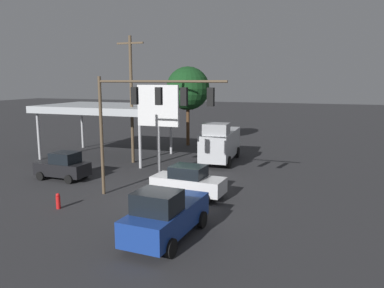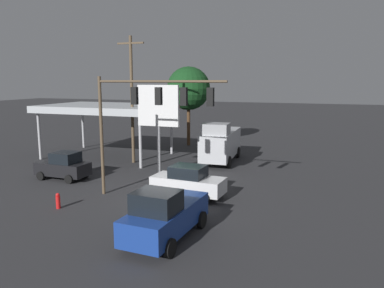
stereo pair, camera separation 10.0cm
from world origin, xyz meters
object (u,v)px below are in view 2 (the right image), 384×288
object	(u,v)px
utility_pole	(132,97)
delivery_truck	(220,143)
hatchback_crossing	(63,166)
sedan_waiting	(188,181)
street_tree	(189,89)
traffic_signal_assembly	(147,107)
price_sign	(158,109)
fire_hydrant	(58,201)
pickup_parked	(165,215)

from	to	relation	value
utility_pole	delivery_truck	xyz separation A→B (m)	(-7.00, -2.70, -3.90)
hatchback_crossing	sedan_waiting	size ratio (longest dim) A/B	0.85
hatchback_crossing	street_tree	distance (m)	17.51
traffic_signal_assembly	sedan_waiting	bearing A→B (deg)	-149.61
price_sign	delivery_truck	xyz separation A→B (m)	(-3.06, -5.95, -3.23)
utility_pole	fire_hydrant	bearing A→B (deg)	98.65
delivery_truck	fire_hydrant	world-z (taller)	delivery_truck
price_sign	street_tree	size ratio (longest dim) A/B	0.79
utility_pole	sedan_waiting	size ratio (longest dim) A/B	2.36
traffic_signal_assembly	fire_hydrant	bearing A→B (deg)	39.28
pickup_parked	delivery_truck	bearing A→B (deg)	-169.48
hatchback_crossing	fire_hydrant	xyz separation A→B (m)	(-3.83, 5.29, -0.51)
traffic_signal_assembly	delivery_truck	xyz separation A→B (m)	(-1.22, -11.34, -3.81)
pickup_parked	street_tree	world-z (taller)	street_tree
traffic_signal_assembly	price_sign	distance (m)	5.72
price_sign	sedan_waiting	size ratio (longest dim) A/B	1.48
price_sign	utility_pole	bearing A→B (deg)	-39.53
hatchback_crossing	sedan_waiting	xyz separation A→B (m)	(-9.84, 0.84, 0.00)
price_sign	sedan_waiting	world-z (taller)	price_sign
price_sign	hatchback_crossing	size ratio (longest dim) A/B	1.74
price_sign	fire_hydrant	world-z (taller)	price_sign
pickup_parked	street_tree	size ratio (longest dim) A/B	0.63
hatchback_crossing	fire_hydrant	size ratio (longest dim) A/B	4.37
price_sign	delivery_truck	bearing A→B (deg)	-117.24
delivery_truck	street_tree	world-z (taller)	street_tree
hatchback_crossing	fire_hydrant	world-z (taller)	hatchback_crossing
sedan_waiting	hatchback_crossing	bearing A→B (deg)	-1.38
price_sign	pickup_parked	bearing A→B (deg)	116.17
traffic_signal_assembly	price_sign	size ratio (longest dim) A/B	1.19
pickup_parked	fire_hydrant	distance (m)	7.42
delivery_truck	utility_pole	bearing A→B (deg)	-72.37
traffic_signal_assembly	sedan_waiting	size ratio (longest dim) A/B	1.76
fire_hydrant	street_tree	bearing A→B (deg)	-89.00
pickup_parked	fire_hydrant	size ratio (longest dim) A/B	6.04
traffic_signal_assembly	sedan_waiting	world-z (taller)	traffic_signal_assembly
price_sign	pickup_parked	size ratio (longest dim) A/B	1.26
hatchback_crossing	delivery_truck	world-z (taller)	delivery_truck
price_sign	pickup_parked	xyz separation A→B (m)	(-5.06, 10.31, -3.82)
traffic_signal_assembly	delivery_truck	size ratio (longest dim) A/B	1.15
price_sign	fire_hydrant	bearing A→B (deg)	76.14
street_tree	pickup_parked	bearing A→B (deg)	107.98
price_sign	hatchback_crossing	distance (m)	7.91
pickup_parked	price_sign	bearing A→B (deg)	-150.32
sedan_waiting	utility_pole	bearing A→B (deg)	-40.06
fire_hydrant	price_sign	bearing A→B (deg)	-103.86
hatchback_crossing	fire_hydrant	distance (m)	6.55
utility_pole	fire_hydrant	distance (m)	13.08
price_sign	fire_hydrant	distance (m)	9.96
price_sign	delivery_truck	distance (m)	7.43
price_sign	sedan_waiting	bearing A→B (deg)	132.81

